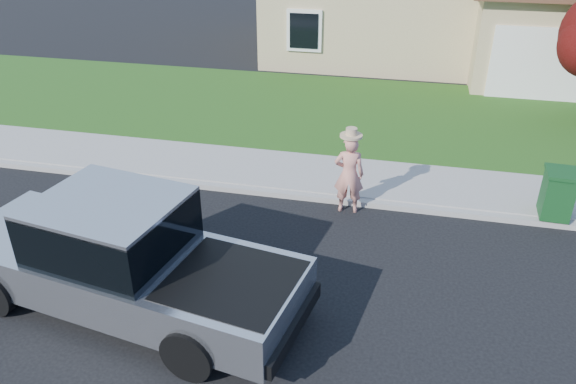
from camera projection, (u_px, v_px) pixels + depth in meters
The scene contains 7 objects.
ground at pixel (286, 277), 10.06m from camera, with size 80.00×80.00×0.00m, color black.
curb at pixel (360, 202), 12.32m from camera, with size 40.00×0.20×0.12m, color gray.
sidewalk at pixel (365, 180), 13.26m from camera, with size 40.00×2.00×0.15m, color gray.
lawn at pixel (381, 115), 17.13m from camera, with size 40.00×7.00×0.10m, color #1B4915.
pickup_truck at pixel (123, 259), 8.95m from camera, with size 6.23×2.97×1.97m.
woman at pixel (349, 173), 11.71m from camera, with size 0.67×0.47×1.90m.
trash_bin at pixel (558, 193), 11.43m from camera, with size 0.65×0.74×1.01m.
Camera 1 is at (1.84, -7.92, 6.11)m, focal length 35.00 mm.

